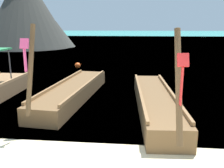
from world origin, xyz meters
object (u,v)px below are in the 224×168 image
at_px(longtail_boat_pink_ribbon, 73,91).
at_px(karst_rock, 27,9).
at_px(mooring_buoy_near, 78,65).
at_px(longtail_boat_red_ribbon, 155,102).

bearing_deg(longtail_boat_pink_ribbon, karst_rock, 117.78).
bearing_deg(mooring_buoy_near, karst_rock, 123.76).
height_order(longtail_boat_pink_ribbon, mooring_buoy_near, longtail_boat_pink_ribbon).
distance_m(longtail_boat_red_ribbon, karst_rock, 26.42).
height_order(longtail_boat_red_ribbon, mooring_buoy_near, longtail_boat_red_ribbon).
distance_m(longtail_boat_pink_ribbon, karst_rock, 24.09).
height_order(longtail_boat_pink_ribbon, karst_rock, karst_rock).
distance_m(longtail_boat_pink_ribbon, mooring_buoy_near, 6.68).
height_order(karst_rock, mooring_buoy_near, karst_rock).
bearing_deg(mooring_buoy_near, longtail_boat_red_ribbon, -59.81).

